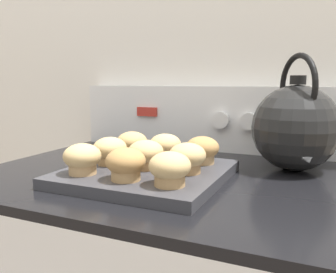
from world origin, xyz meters
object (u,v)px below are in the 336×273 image
Objects in this scene: muffin_r0_c2 at (170,168)px; muffin_r0_c0 at (82,159)px; muffin_r0_c1 at (124,164)px; muffin_r1_c0 at (110,151)px; muffin_r2_c1 at (165,146)px; muffin_r2_c0 at (132,144)px; muffin_r1_c2 at (187,158)px; muffin_pan at (147,174)px; tea_kettle at (295,126)px; muffin_r2_c2 at (202,150)px; muffin_r1_c1 at (146,154)px.

muffin_r0_c0 is at bearing 178.98° from muffin_r0_c2.
muffin_r1_c0 is at bearing 134.21° from muffin_r0_c1.
muffin_r2_c0 is at bearing 179.73° from muffin_r2_c1.
muffin_r1_c2 is 0.13m from muffin_r2_c1.
muffin_r2_c0 is at bearing 152.40° from muffin_r1_c2.
muffin_r0_c1 and muffin_r1_c2 have the same top height.
tea_kettle is at bearing 36.93° from muffin_pan.
muffin_r0_c2 and muffin_r2_c2 have the same top height.
muffin_r0_c0 is at bearing -91.56° from muffin_r2_c0.
muffin_r2_c1 is (0.09, 0.09, 0.00)m from muffin_r1_c0.
muffin_r2_c0 is at bearing 115.70° from muffin_r0_c1.
muffin_r0_c1 is at bearing -45.79° from muffin_r1_c0.
muffin_r2_c2 is at bearing 64.44° from muffin_r0_c1.
muffin_r0_c1 is 1.00× the size of muffin_r1_c0.
muffin_r1_c1 is at bearing 43.41° from muffin_r0_c0.
muffin_r2_c1 is (-0.09, 0.09, 0.00)m from muffin_r1_c2.
muffin_r2_c2 is (0.18, 0.09, 0.00)m from muffin_r1_c0.
muffin_r1_c2 is at bearing -90.36° from muffin_r2_c2.
muffin_r2_c1 is 0.30m from tea_kettle.
muffin_r2_c2 is at bearing 45.51° from muffin_pan.
muffin_r0_c2 is at bearing -45.80° from muffin_r2_c0.
muffin_pan is at bearing -179.31° from muffin_r1_c2.
muffin_r1_c1 is 1.00× the size of muffin_r2_c2.
muffin_pan is 0.14m from muffin_r0_c2.
muffin_r2_c2 is at bearing 45.72° from muffin_r1_c1.
muffin_r2_c1 is 0.28× the size of tea_kettle.
muffin_r1_c2 is at bearing 0.27° from muffin_r1_c0.
muffin_r0_c0 is 1.00× the size of muffin_r1_c0.
muffin_r2_c0 is at bearing 132.41° from muffin_r1_c1.
muffin_r1_c1 is 0.13m from muffin_r2_c2.
muffin_pan is 4.27× the size of muffin_r0_c2.
muffin_r1_c1 is at bearing -1.47° from muffin_r1_c0.
muffin_r2_c2 is at bearing 26.82° from muffin_r1_c0.
muffin_r1_c0 and muffin_r2_c2 have the same top height.
muffin_r0_c0 is 0.21m from muffin_r2_c1.
muffin_pan is at bearing -46.56° from muffin_r2_c0.
muffin_r2_c2 is 0.28× the size of tea_kettle.
muffin_r0_c0 is 1.00× the size of muffin_r0_c2.
muffin_r2_c0 is 0.09m from muffin_r2_c1.
muffin_pan is at bearing -0.16° from muffin_r1_c0.
muffin_r2_c1 is at bearing 63.14° from muffin_r0_c0.
muffin_r0_c0 is 0.09m from muffin_r1_c0.
muffin_r2_c0 is (-0.09, 0.10, 0.00)m from muffin_r1_c1.
muffin_r0_c2 is 0.28× the size of tea_kettle.
muffin_r0_c0 is 0.13m from muffin_r1_c1.
muffin_r1_c1 is 0.09m from muffin_r1_c2.
muffin_r2_c1 and muffin_r2_c2 have the same top height.
muffin_r0_c1 is 1.00× the size of muffin_r2_c2.
muffin_r1_c1 is at bearing -142.93° from tea_kettle.
muffin_r1_c1 is 1.00× the size of muffin_r1_c2.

